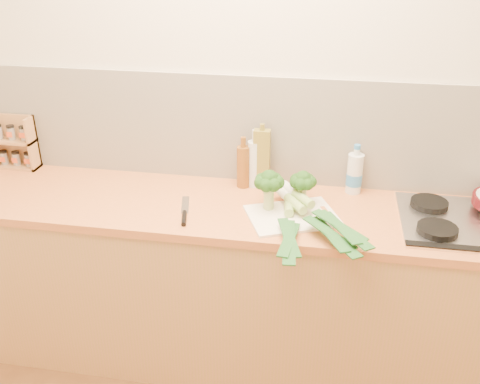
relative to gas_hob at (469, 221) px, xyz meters
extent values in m
plane|color=beige|center=(-1.02, 0.30, 0.39)|extent=(3.50, 0.00, 3.50)
cube|color=silver|center=(-1.02, 0.29, 0.26)|extent=(3.20, 0.02, 0.54)
cube|color=#B2794A|center=(-1.02, 0.00, -0.48)|extent=(3.20, 0.60, 0.86)
cube|color=#CB703C|center=(-1.02, 0.00, -0.03)|extent=(3.20, 0.62, 0.04)
cube|color=silver|center=(0.00, 0.00, -0.01)|extent=(0.58, 0.50, 0.01)
cube|color=black|center=(0.00, -0.23, 0.00)|extent=(0.58, 0.04, 0.01)
cylinder|color=black|center=(-0.15, -0.12, 0.01)|extent=(0.17, 0.17, 0.03)
cylinder|color=black|center=(-0.15, 0.12, 0.01)|extent=(0.17, 0.17, 0.03)
cube|color=white|center=(-0.76, -0.07, -0.01)|extent=(0.47, 0.42, 0.01)
cylinder|color=#A5B66A|center=(-0.88, -0.02, 0.05)|extent=(0.05, 0.05, 0.10)
sphere|color=#11350E|center=(-0.88, -0.02, 0.15)|extent=(0.08, 0.08, 0.08)
sphere|color=#11350E|center=(-0.84, -0.02, 0.13)|extent=(0.06, 0.06, 0.06)
sphere|color=#11350E|center=(-0.85, 0.01, 0.13)|extent=(0.06, 0.06, 0.06)
sphere|color=#11350E|center=(-0.89, 0.01, 0.13)|extent=(0.06, 0.06, 0.06)
sphere|color=#11350E|center=(-0.91, -0.01, 0.13)|extent=(0.06, 0.06, 0.06)
sphere|color=#11350E|center=(-0.91, -0.04, 0.13)|extent=(0.06, 0.06, 0.06)
sphere|color=#11350E|center=(-0.89, -0.06, 0.13)|extent=(0.06, 0.06, 0.06)
sphere|color=#11350E|center=(-0.85, -0.05, 0.13)|extent=(0.06, 0.06, 0.06)
cylinder|color=#A5B66A|center=(-0.73, 0.05, 0.04)|extent=(0.04, 0.04, 0.08)
sphere|color=#11350E|center=(-0.73, 0.05, 0.13)|extent=(0.08, 0.08, 0.08)
sphere|color=#11350E|center=(-0.70, 0.05, 0.11)|extent=(0.06, 0.06, 0.06)
sphere|color=#11350E|center=(-0.71, 0.07, 0.11)|extent=(0.06, 0.06, 0.06)
sphere|color=#11350E|center=(-0.74, 0.08, 0.11)|extent=(0.06, 0.06, 0.06)
sphere|color=#11350E|center=(-0.76, 0.06, 0.11)|extent=(0.06, 0.06, 0.06)
sphere|color=#11350E|center=(-0.76, 0.03, 0.11)|extent=(0.06, 0.06, 0.06)
sphere|color=#11350E|center=(-0.74, 0.01, 0.11)|extent=(0.06, 0.06, 0.06)
sphere|color=#11350E|center=(-0.71, 0.02, 0.11)|extent=(0.06, 0.06, 0.06)
cylinder|color=white|center=(-0.79, 0.08, 0.02)|extent=(0.05, 0.11, 0.04)
cylinder|color=#8EB158|center=(-0.78, -0.03, 0.02)|extent=(0.05, 0.14, 0.04)
cube|color=#1A491C|center=(-0.76, -0.32, 0.02)|extent=(0.07, 0.30, 0.02)
cube|color=#1A491C|center=(-0.76, -0.34, 0.02)|extent=(0.08, 0.34, 0.01)
cube|color=#1A491C|center=(-0.76, -0.31, 0.02)|extent=(0.12, 0.28, 0.02)
cylinder|color=white|center=(-0.82, 0.07, 0.04)|extent=(0.10, 0.12, 0.04)
cylinder|color=#8EB158|center=(-0.76, -0.04, 0.04)|extent=(0.11, 0.14, 0.04)
cube|color=#1A491C|center=(-0.59, -0.28, 0.04)|extent=(0.16, 0.29, 0.02)
cube|color=#1A491C|center=(-0.58, -0.30, 0.04)|extent=(0.23, 0.31, 0.01)
cube|color=#1A491C|center=(-0.60, -0.27, 0.04)|extent=(0.23, 0.23, 0.02)
cylinder|color=white|center=(-0.79, 0.08, 0.06)|extent=(0.10, 0.11, 0.04)
cylinder|color=#8EB158|center=(-0.72, -0.01, 0.06)|extent=(0.11, 0.13, 0.04)
cube|color=#1A491C|center=(-0.56, -0.25, 0.06)|extent=(0.17, 0.29, 0.02)
cube|color=#1A491C|center=(-0.54, -0.26, 0.06)|extent=(0.24, 0.30, 0.01)
cube|color=#1A491C|center=(-0.56, -0.24, 0.06)|extent=(0.24, 0.22, 0.02)
cube|color=silver|center=(-1.27, -0.04, -0.01)|extent=(0.07, 0.18, 0.00)
cylinder|color=black|center=(-1.24, -0.18, 0.00)|extent=(0.05, 0.12, 0.02)
cube|color=#B7834E|center=(-2.28, 0.27, 0.13)|extent=(0.24, 0.01, 0.29)
cube|color=#B7834E|center=(-2.28, 0.23, -0.01)|extent=(0.24, 0.10, 0.01)
cube|color=#B7834E|center=(-2.28, 0.23, 0.14)|extent=(0.24, 0.10, 0.01)
cube|color=#B7834E|center=(-2.17, 0.23, 0.13)|extent=(0.01, 0.10, 0.29)
cylinder|color=gray|center=(-2.35, 0.23, 0.03)|extent=(0.04, 0.04, 0.07)
cylinder|color=gray|center=(-2.28, 0.23, 0.03)|extent=(0.04, 0.04, 0.07)
cylinder|color=gray|center=(-2.21, 0.23, 0.03)|extent=(0.04, 0.04, 0.07)
cylinder|color=gray|center=(-2.28, 0.23, 0.18)|extent=(0.04, 0.04, 0.07)
cylinder|color=gray|center=(-2.21, 0.23, 0.18)|extent=(0.04, 0.04, 0.07)
cube|color=olive|center=(-0.95, 0.22, 0.13)|extent=(0.08, 0.05, 0.30)
cylinder|color=olive|center=(-0.95, 0.22, 0.30)|extent=(0.02, 0.02, 0.03)
cylinder|color=silver|center=(-0.98, 0.23, 0.10)|extent=(0.07, 0.07, 0.23)
cylinder|color=silver|center=(-0.98, 0.23, 0.25)|extent=(0.03, 0.03, 0.06)
cylinder|color=brown|center=(-1.04, 0.21, 0.09)|extent=(0.06, 0.06, 0.21)
cylinder|color=brown|center=(-1.04, 0.21, 0.22)|extent=(0.03, 0.03, 0.05)
cylinder|color=silver|center=(-0.49, 0.24, 0.08)|extent=(0.08, 0.08, 0.20)
cylinder|color=silver|center=(-0.49, 0.24, 0.20)|extent=(0.03, 0.03, 0.03)
cylinder|color=#337AC0|center=(-0.49, 0.24, 0.05)|extent=(0.08, 0.08, 0.06)
camera|label=1|loc=(-0.64, -2.17, 1.15)|focal=40.00mm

